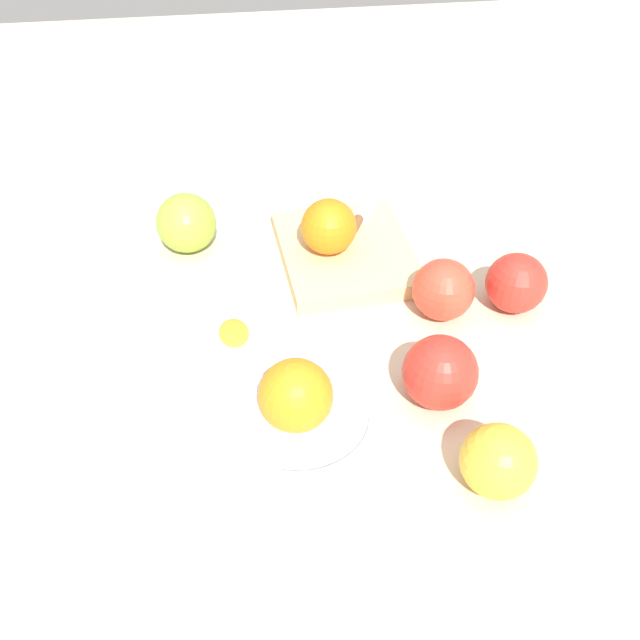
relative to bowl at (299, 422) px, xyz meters
The scene contains 11 objects.
ground_plane 0.20m from the bowl, 24.03° to the right, with size 2.40×2.40×0.00m, color beige.
bowl is the anchor object (origin of this frame).
cutting_board 0.33m from the bowl, 18.01° to the right, with size 0.21×0.17×0.02m, color #DBB77F.
orange_on_board 0.31m from the bowl, 13.98° to the right, with size 0.07×0.07×0.07m, color orange.
knife 0.40m from the bowl, 19.71° to the right, with size 0.15×0.09×0.01m.
apple_front_center 0.34m from the bowl, 58.37° to the right, with size 0.08×0.08×0.08m, color red.
apple_back_right 0.38m from the bowl, 17.07° to the left, with size 0.08×0.08×0.08m, color #8EB738.
apple_front_left 0.16m from the bowl, 73.83° to the right, with size 0.08×0.08×0.08m, color red.
apple_front_left_2 0.19m from the bowl, 111.20° to the right, with size 0.07×0.07×0.07m, color gold.
apple_front_center_2 0.27m from the bowl, 47.77° to the right, with size 0.08×0.08×0.08m, color #D6422D.
citrus_peel 0.20m from the bowl, 18.02° to the left, with size 0.05×0.04×0.01m, color orange.
Camera 1 is at (-0.60, 0.12, 0.55)m, focal length 37.12 mm.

